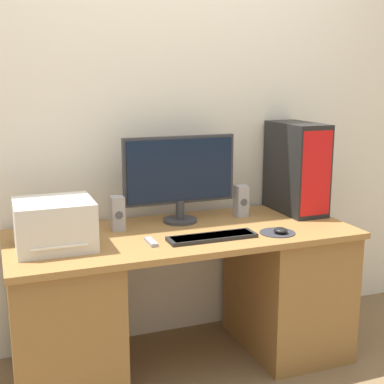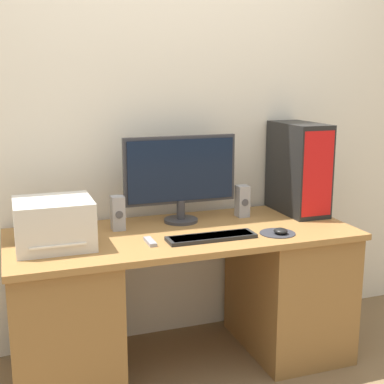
% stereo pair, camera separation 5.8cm
% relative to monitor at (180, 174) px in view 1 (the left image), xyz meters
% --- Properties ---
extents(wall_back, '(6.40, 0.05, 2.70)m').
position_rel_monitor_xyz_m(wall_back, '(-0.05, 0.22, 0.38)').
color(wall_back, silver).
rests_on(wall_back, ground_plane).
extents(desk, '(1.69, 0.70, 0.71)m').
position_rel_monitor_xyz_m(desk, '(-0.05, -0.18, -0.60)').
color(desk, olive).
rests_on(desk, ground_plane).
extents(monitor, '(0.60, 0.18, 0.45)m').
position_rel_monitor_xyz_m(monitor, '(0.00, 0.00, 0.00)').
color(monitor, '#333338').
rests_on(monitor, desk).
extents(keyboard, '(0.43, 0.12, 0.02)m').
position_rel_monitor_xyz_m(keyboard, '(0.04, -0.34, -0.25)').
color(keyboard, black).
rests_on(keyboard, desk).
extents(mousepad, '(0.17, 0.17, 0.00)m').
position_rel_monitor_xyz_m(mousepad, '(0.37, -0.37, -0.25)').
color(mousepad, '#2D2D33').
rests_on(mousepad, desk).
extents(mouse, '(0.07, 0.07, 0.03)m').
position_rel_monitor_xyz_m(mouse, '(0.38, -0.38, -0.24)').
color(mouse, black).
rests_on(mouse, mousepad).
extents(computer_tower, '(0.20, 0.40, 0.50)m').
position_rel_monitor_xyz_m(computer_tower, '(0.68, -0.02, -0.01)').
color(computer_tower, black).
rests_on(computer_tower, desk).
extents(printer, '(0.34, 0.31, 0.22)m').
position_rel_monitor_xyz_m(printer, '(-0.66, -0.21, -0.15)').
color(printer, beige).
rests_on(printer, desk).
extents(speaker_left, '(0.06, 0.07, 0.17)m').
position_rel_monitor_xyz_m(speaker_left, '(-0.34, -0.04, -0.17)').
color(speaker_left, '#99999E').
rests_on(speaker_left, desk).
extents(speaker_right, '(0.06, 0.07, 0.17)m').
position_rel_monitor_xyz_m(speaker_right, '(0.35, -0.01, -0.17)').
color(speaker_right, '#99999E').
rests_on(speaker_right, desk).
extents(remote_control, '(0.03, 0.12, 0.02)m').
position_rel_monitor_xyz_m(remote_control, '(-0.25, -0.31, -0.25)').
color(remote_control, gray).
rests_on(remote_control, desk).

